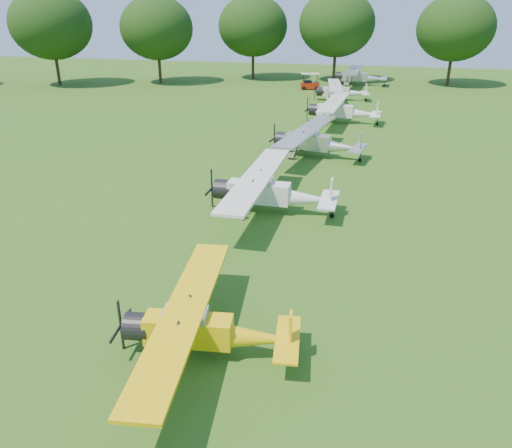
{
  "coord_description": "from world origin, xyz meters",
  "views": [
    {
      "loc": [
        5.42,
        -22.24,
        10.53
      ],
      "look_at": [
        0.37,
        -2.03,
        1.4
      ],
      "focal_mm": 35.0,
      "sensor_mm": 36.0,
      "label": 1
    }
  ],
  "objects_px": {
    "aircraft_4": "(315,140)",
    "aircraft_7": "(358,75)",
    "aircraft_2": "(202,327)",
    "golf_cart": "(310,84)",
    "aircraft_5": "(341,109)",
    "aircraft_6": "(340,90)",
    "aircraft_3": "(268,190)"
  },
  "relations": [
    {
      "from": "aircraft_7",
      "to": "aircraft_4",
      "type": "bearing_deg",
      "value": -89.99
    },
    {
      "from": "aircraft_4",
      "to": "aircraft_7",
      "type": "bearing_deg",
      "value": 97.19
    },
    {
      "from": "aircraft_4",
      "to": "aircraft_6",
      "type": "height_order",
      "value": "aircraft_4"
    },
    {
      "from": "aircraft_4",
      "to": "golf_cart",
      "type": "height_order",
      "value": "aircraft_4"
    },
    {
      "from": "aircraft_2",
      "to": "aircraft_7",
      "type": "bearing_deg",
      "value": 81.42
    },
    {
      "from": "aircraft_2",
      "to": "aircraft_4",
      "type": "relative_size",
      "value": 0.84
    },
    {
      "from": "aircraft_2",
      "to": "aircraft_3",
      "type": "bearing_deg",
      "value": 85.52
    },
    {
      "from": "aircraft_3",
      "to": "aircraft_6",
      "type": "height_order",
      "value": "aircraft_3"
    },
    {
      "from": "aircraft_3",
      "to": "aircraft_4",
      "type": "height_order",
      "value": "aircraft_3"
    },
    {
      "from": "aircraft_4",
      "to": "aircraft_5",
      "type": "distance_m",
      "value": 12.66
    },
    {
      "from": "aircraft_5",
      "to": "golf_cart",
      "type": "distance_m",
      "value": 21.48
    },
    {
      "from": "aircraft_2",
      "to": "aircraft_6",
      "type": "bearing_deg",
      "value": 82.76
    },
    {
      "from": "aircraft_5",
      "to": "golf_cart",
      "type": "height_order",
      "value": "aircraft_5"
    },
    {
      "from": "aircraft_3",
      "to": "aircraft_4",
      "type": "relative_size",
      "value": 1.0
    },
    {
      "from": "aircraft_5",
      "to": "aircraft_6",
      "type": "relative_size",
      "value": 1.1
    },
    {
      "from": "aircraft_3",
      "to": "aircraft_6",
      "type": "xyz_separation_m",
      "value": [
        0.47,
        36.99,
        -0.11
      ]
    },
    {
      "from": "aircraft_4",
      "to": "aircraft_5",
      "type": "xyz_separation_m",
      "value": [
        0.8,
        12.64,
        0.03
      ]
    },
    {
      "from": "golf_cart",
      "to": "aircraft_2",
      "type": "bearing_deg",
      "value": -99.37
    },
    {
      "from": "aircraft_4",
      "to": "aircraft_6",
      "type": "xyz_separation_m",
      "value": [
        -0.47,
        25.35,
        -0.1
      ]
    },
    {
      "from": "aircraft_4",
      "to": "aircraft_7",
      "type": "height_order",
      "value": "aircraft_7"
    },
    {
      "from": "aircraft_4",
      "to": "golf_cart",
      "type": "relative_size",
      "value": 4.11
    },
    {
      "from": "aircraft_5",
      "to": "aircraft_7",
      "type": "distance_m",
      "value": 26.08
    },
    {
      "from": "aircraft_2",
      "to": "golf_cart",
      "type": "height_order",
      "value": "golf_cart"
    },
    {
      "from": "aircraft_6",
      "to": "golf_cart",
      "type": "distance_m",
      "value": 9.25
    },
    {
      "from": "aircraft_3",
      "to": "aircraft_5",
      "type": "distance_m",
      "value": 24.35
    },
    {
      "from": "aircraft_3",
      "to": "aircraft_5",
      "type": "height_order",
      "value": "aircraft_5"
    },
    {
      "from": "aircraft_5",
      "to": "aircraft_2",
      "type": "bearing_deg",
      "value": -88.76
    },
    {
      "from": "aircraft_2",
      "to": "aircraft_4",
      "type": "distance_m",
      "value": 24.26
    },
    {
      "from": "aircraft_2",
      "to": "aircraft_4",
      "type": "bearing_deg",
      "value": 81.88
    },
    {
      "from": "aircraft_7",
      "to": "aircraft_2",
      "type": "bearing_deg",
      "value": -89.71
    },
    {
      "from": "aircraft_3",
      "to": "aircraft_4",
      "type": "distance_m",
      "value": 11.69
    },
    {
      "from": "aircraft_3",
      "to": "aircraft_7",
      "type": "relative_size",
      "value": 0.94
    }
  ]
}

